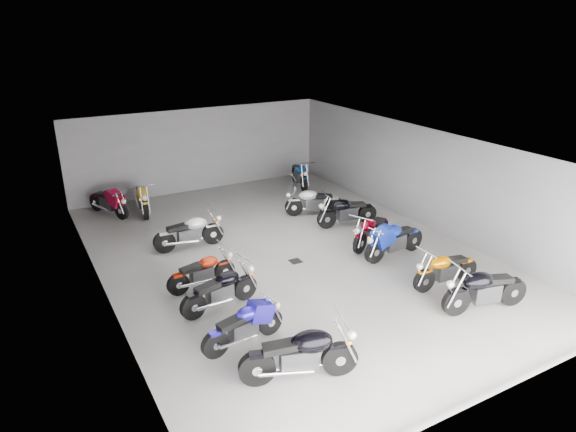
% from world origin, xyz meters
% --- Properties ---
extents(ground, '(14.00, 14.00, 0.00)m').
position_xyz_m(ground, '(0.00, 0.00, 0.00)').
color(ground, '#9D9B95').
rests_on(ground, ground).
extents(wall_back, '(10.00, 0.10, 3.20)m').
position_xyz_m(wall_back, '(0.00, 7.00, 1.60)').
color(wall_back, slate).
rests_on(wall_back, ground).
extents(wall_left, '(0.10, 14.00, 3.20)m').
position_xyz_m(wall_left, '(-5.00, 0.00, 1.60)').
color(wall_left, slate).
rests_on(wall_left, ground).
extents(wall_right, '(0.10, 14.00, 3.20)m').
position_xyz_m(wall_right, '(5.00, 0.00, 1.60)').
color(wall_right, slate).
rests_on(wall_right, ground).
extents(ceiling, '(10.00, 14.00, 0.04)m').
position_xyz_m(ceiling, '(0.00, 0.00, 3.22)').
color(ceiling, black).
rests_on(ceiling, wall_back).
extents(drain_grate, '(0.32, 0.32, 0.01)m').
position_xyz_m(drain_grate, '(0.00, -0.50, 0.01)').
color(drain_grate, black).
rests_on(drain_grate, ground).
extents(motorcycle_left_a, '(2.20, 0.86, 1.00)m').
position_xyz_m(motorcycle_left_a, '(-2.43, -4.89, 0.55)').
color(motorcycle_left_a, black).
rests_on(motorcycle_left_a, ground).
extents(motorcycle_left_b, '(1.93, 0.47, 0.85)m').
position_xyz_m(motorcycle_left_b, '(-2.89, -3.39, 0.46)').
color(motorcycle_left_b, black).
rests_on(motorcycle_left_b, ground).
extents(motorcycle_left_c, '(2.01, 0.51, 0.89)m').
position_xyz_m(motorcycle_left_c, '(-2.76, -1.80, 0.48)').
color(motorcycle_left_c, black).
rests_on(motorcycle_left_c, ground).
extents(motorcycle_left_d, '(1.85, 0.41, 0.81)m').
position_xyz_m(motorcycle_left_d, '(-2.78, -0.64, 0.44)').
color(motorcycle_left_d, black).
rests_on(motorcycle_left_d, ground).
extents(motorcycle_left_f, '(2.10, 0.44, 0.92)m').
position_xyz_m(motorcycle_left_f, '(-2.26, 1.82, 0.50)').
color(motorcycle_left_f, black).
rests_on(motorcycle_left_f, ground).
extents(motorcycle_right_a, '(2.20, 0.63, 0.98)m').
position_xyz_m(motorcycle_right_a, '(2.52, -4.84, 0.53)').
color(motorcycle_right_a, black).
rests_on(motorcycle_right_a, ground).
extents(motorcycle_right_b, '(1.99, 0.41, 0.87)m').
position_xyz_m(motorcycle_right_b, '(2.58, -3.56, 0.48)').
color(motorcycle_right_b, black).
rests_on(motorcycle_right_b, ground).
extents(motorcycle_right_c, '(2.16, 0.48, 0.95)m').
position_xyz_m(motorcycle_right_c, '(2.58, -1.58, 0.52)').
color(motorcycle_right_c, black).
rests_on(motorcycle_right_c, ground).
extents(motorcycle_right_d, '(1.89, 0.95, 0.89)m').
position_xyz_m(motorcycle_right_d, '(2.51, -0.64, 0.48)').
color(motorcycle_right_d, black).
rests_on(motorcycle_right_d, ground).
extents(motorcycle_right_e, '(2.08, 0.55, 0.92)m').
position_xyz_m(motorcycle_right_e, '(2.78, 1.01, 0.50)').
color(motorcycle_right_e, black).
rests_on(motorcycle_right_e, ground).
extents(motorcycle_right_f, '(1.93, 0.94, 0.90)m').
position_xyz_m(motorcycle_right_f, '(2.36, 2.36, 0.49)').
color(motorcycle_right_f, black).
rests_on(motorcycle_right_f, ground).
extents(motorcycle_back_a, '(0.95, 1.92, 0.90)m').
position_xyz_m(motorcycle_back_a, '(-3.78, 5.80, 0.49)').
color(motorcycle_back_a, black).
rests_on(motorcycle_back_a, ground).
extents(motorcycle_back_b, '(0.53, 2.21, 0.97)m').
position_xyz_m(motorcycle_back_b, '(-2.70, 5.50, 0.53)').
color(motorcycle_back_b, black).
rests_on(motorcycle_back_b, ground).
extents(motorcycle_back_f, '(0.73, 2.08, 0.93)m').
position_xyz_m(motorcycle_back_f, '(3.59, 5.38, 0.51)').
color(motorcycle_back_f, black).
rests_on(motorcycle_back_f, ground).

